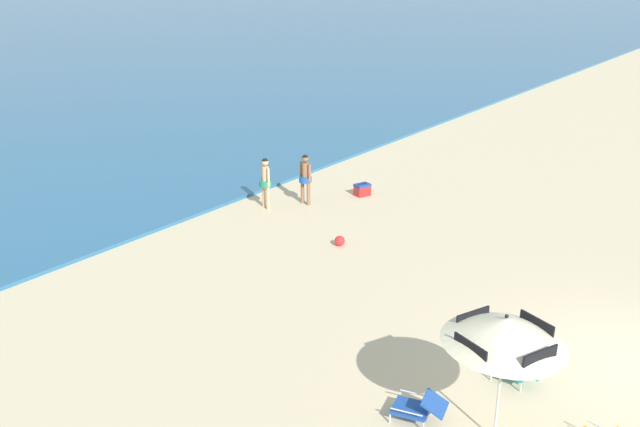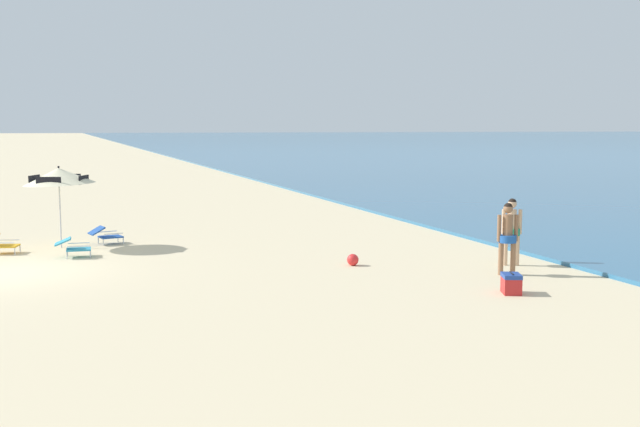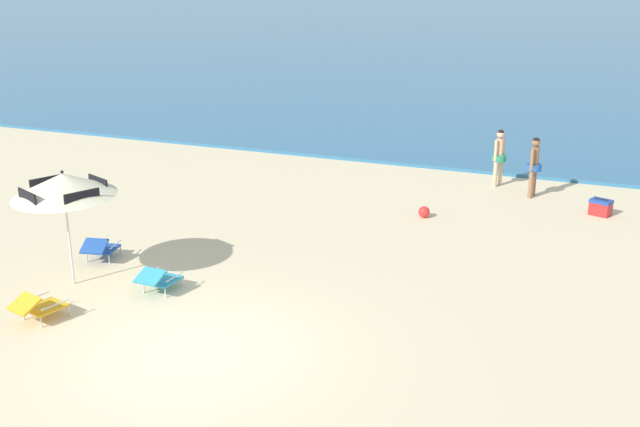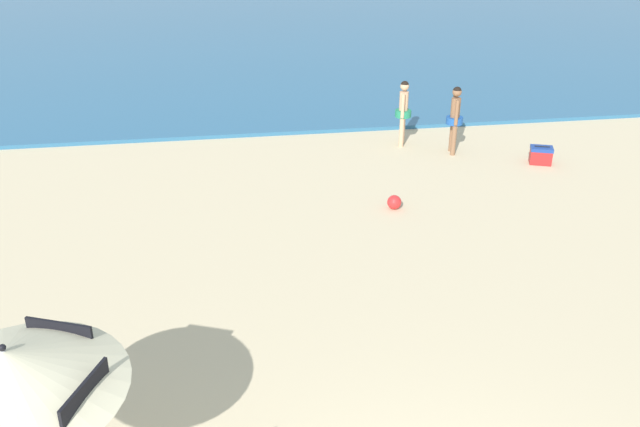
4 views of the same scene
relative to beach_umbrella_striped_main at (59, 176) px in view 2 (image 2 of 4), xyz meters
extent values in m
cylinder|color=silver|center=(0.00, 0.00, -0.88)|extent=(0.04, 0.04, 2.19)
cone|color=beige|center=(0.00, 0.00, 0.00)|extent=(2.02, 2.03, 0.51)
cube|color=black|center=(0.26, 0.64, -0.09)|extent=(0.64, 0.29, 0.24)
cube|color=black|center=(-0.64, 0.26, -0.09)|extent=(0.29, 0.64, 0.24)
cube|color=black|center=(-0.26, -0.64, -0.09)|extent=(0.64, 0.29, 0.24)
cube|color=black|center=(0.64, -0.26, -0.09)|extent=(0.29, 0.64, 0.24)
sphere|color=black|center=(0.00, 0.00, 0.25)|extent=(0.06, 0.06, 0.06)
cube|color=gold|center=(0.59, -1.38, -1.77)|extent=(0.64, 0.70, 0.04)
cylinder|color=silver|center=(0.41, -1.04, -1.88)|extent=(0.03, 0.03, 0.18)
cylinder|color=silver|center=(0.89, -1.15, -1.88)|extent=(0.03, 0.03, 0.18)
cylinder|color=silver|center=(0.31, -1.32, -1.65)|extent=(0.14, 0.53, 0.02)
cylinder|color=silver|center=(0.86, -1.44, -1.65)|extent=(0.14, 0.53, 0.02)
cube|color=#1E4799|center=(-0.35, 1.34, -1.77)|extent=(0.65, 0.71, 0.04)
cube|color=#1E4799|center=(-0.25, 0.95, -1.56)|extent=(0.57, 0.50, 0.23)
cylinder|color=silver|center=(-0.65, 1.56, -1.88)|extent=(0.03, 0.03, 0.18)
cylinder|color=silver|center=(-0.18, 1.67, -1.88)|extent=(0.03, 0.03, 0.18)
cylinder|color=silver|center=(-0.52, 1.00, -1.88)|extent=(0.03, 0.03, 0.18)
cylinder|color=silver|center=(-0.04, 1.12, -1.88)|extent=(0.03, 0.03, 0.18)
cylinder|color=silver|center=(-0.62, 1.27, -1.65)|extent=(0.15, 0.53, 0.02)
cylinder|color=silver|center=(-0.08, 1.41, -1.65)|extent=(0.15, 0.53, 0.02)
cube|color=teal|center=(1.76, 0.42, -1.77)|extent=(0.54, 0.62, 0.04)
cube|color=teal|center=(1.75, 0.04, -1.56)|extent=(0.51, 0.42, 0.19)
cylinder|color=silver|center=(1.53, 0.71, -1.88)|extent=(0.03, 0.03, 0.18)
cylinder|color=silver|center=(2.02, 0.70, -1.88)|extent=(0.03, 0.03, 0.18)
cylinder|color=silver|center=(1.51, 0.14, -1.88)|extent=(0.03, 0.03, 0.18)
cylinder|color=silver|center=(2.00, 0.13, -1.88)|extent=(0.03, 0.03, 0.18)
cylinder|color=silver|center=(1.48, 0.43, -1.65)|extent=(0.04, 0.54, 0.02)
cylinder|color=silver|center=(2.04, 0.41, -1.65)|extent=(0.04, 0.54, 0.02)
cylinder|color=#D8A87F|center=(6.33, 10.37, -1.58)|extent=(0.12, 0.12, 0.79)
cylinder|color=#D8A87F|center=(6.22, 10.11, -1.58)|extent=(0.12, 0.12, 0.79)
cylinder|color=#23845B|center=(6.28, 10.24, -1.16)|extent=(0.39, 0.39, 0.16)
cylinder|color=#D8A87F|center=(6.28, 10.24, -0.90)|extent=(0.22, 0.22, 0.56)
cylinder|color=#D8A87F|center=(6.35, 10.43, -0.92)|extent=(0.09, 0.09, 0.59)
cylinder|color=#D8A87F|center=(6.20, 10.06, -0.92)|extent=(0.09, 0.09, 0.59)
sphere|color=#D8A87F|center=(6.28, 10.24, -0.48)|extent=(0.21, 0.21, 0.21)
sphere|color=black|center=(6.28, 10.24, -0.46)|extent=(0.20, 0.20, 0.20)
cylinder|color=#8C6042|center=(7.34, 9.63, -1.57)|extent=(0.12, 0.12, 0.80)
cylinder|color=#8C6042|center=(7.29, 9.35, -1.57)|extent=(0.12, 0.12, 0.80)
cylinder|color=#1E51A3|center=(7.32, 9.49, -1.16)|extent=(0.40, 0.40, 0.17)
cylinder|color=#8C6042|center=(7.32, 9.49, -0.89)|extent=(0.22, 0.22, 0.56)
cylinder|color=#8C6042|center=(7.35, 9.69, -0.91)|extent=(0.09, 0.09, 0.60)
cylinder|color=#8C6042|center=(7.28, 9.30, -0.91)|extent=(0.09, 0.09, 0.60)
sphere|color=#8C6042|center=(7.32, 9.49, -0.47)|extent=(0.22, 0.22, 0.22)
sphere|color=black|center=(7.32, 9.49, -0.45)|extent=(0.20, 0.20, 0.20)
cube|color=red|center=(9.11, 8.50, -1.81)|extent=(0.57, 0.49, 0.32)
cube|color=navy|center=(9.11, 8.50, -1.61)|extent=(0.59, 0.50, 0.08)
cylinder|color=black|center=(9.11, 8.50, -1.56)|extent=(0.32, 0.14, 0.02)
sphere|color=red|center=(5.13, 6.62, -1.83)|extent=(0.28, 0.28, 0.28)
camera|label=1|loc=(-8.96, -3.16, 5.19)|focal=38.34mm
camera|label=2|loc=(22.66, 0.03, 1.34)|focal=44.48mm
camera|label=3|loc=(9.45, -10.25, 3.65)|focal=41.43mm
camera|label=4|loc=(1.89, -4.60, 3.50)|focal=36.38mm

